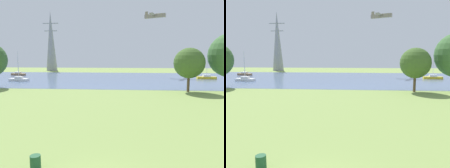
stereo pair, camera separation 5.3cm
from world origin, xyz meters
TOP-DOWN VIEW (x-y plane):
  - ground_plane at (0.00, 22.00)m, footprint 160.00×160.00m
  - litter_bin at (-3.41, 2.04)m, footprint 0.56×0.56m
  - water_surface at (0.00, 50.00)m, footprint 140.00×40.00m
  - sailboat_white at (-25.28, 41.81)m, footprint 4.95×2.11m
  - sailboat_yellow at (21.82, 50.25)m, footprint 4.88×1.79m
  - sailboat_brown at (-33.48, 56.94)m, footprint 5.03×2.95m
  - tree_west_far at (11.47, 28.72)m, footprint 5.10×5.10m
  - electricity_pylon at (-30.67, 79.24)m, footprint 6.40×4.40m
  - light_aircraft at (9.02, 60.21)m, footprint 6.29×8.11m

SIDE VIEW (x-z plane):
  - ground_plane at x=0.00m, z-range 0.00..0.00m
  - water_surface at x=0.00m, z-range 0.00..0.02m
  - litter_bin at x=-3.41m, z-range 0.00..0.80m
  - sailboat_brown at x=-33.48m, z-range -2.40..3.30m
  - sailboat_yellow at x=21.82m, z-range -2.56..3.46m
  - sailboat_white at x=-25.28m, z-range -3.11..4.04m
  - tree_west_far at x=11.47m, z-range 1.15..8.57m
  - electricity_pylon at x=-30.67m, z-range 0.01..23.99m
  - light_aircraft at x=9.02m, z-range 17.12..19.22m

